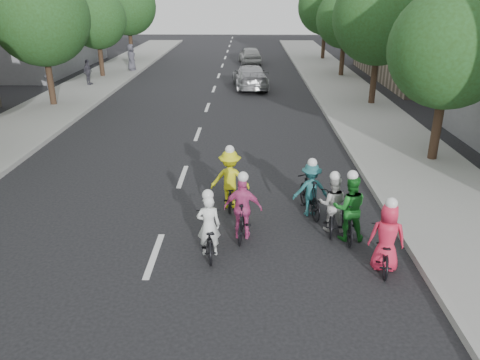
{
  "coord_description": "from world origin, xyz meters",
  "views": [
    {
      "loc": [
        2.18,
        -9.41,
        5.73
      ],
      "look_at": [
        1.96,
        2.27,
        1.0
      ],
      "focal_mm": 35.0,
      "sensor_mm": 36.0,
      "label": 1
    }
  ],
  "objects_px": {
    "cyclist_3": "(385,244)",
    "cyclist_2": "(310,192)",
    "cyclist_5": "(243,213)",
    "spectator_2": "(131,57)",
    "cyclist_1": "(349,213)",
    "cyclist_0": "(209,232)",
    "spectator_0": "(51,87)",
    "follow_car_trail": "(250,55)",
    "cyclist_4": "(332,209)",
    "follow_car_lead": "(250,77)",
    "spectator_1": "(88,72)",
    "cyclist_6": "(230,184)"
  },
  "relations": [
    {
      "from": "cyclist_2",
      "to": "spectator_1",
      "type": "distance_m",
      "value": 21.87
    },
    {
      "from": "cyclist_6",
      "to": "spectator_0",
      "type": "distance_m",
      "value": 16.35
    },
    {
      "from": "cyclist_0",
      "to": "cyclist_1",
      "type": "distance_m",
      "value": 3.46
    },
    {
      "from": "cyclist_1",
      "to": "cyclist_2",
      "type": "xyz_separation_m",
      "value": [
        -0.78,
        1.34,
        -0.04
      ]
    },
    {
      "from": "cyclist_4",
      "to": "cyclist_6",
      "type": "xyz_separation_m",
      "value": [
        -2.65,
        1.33,
        0.12
      ]
    },
    {
      "from": "cyclist_2",
      "to": "spectator_1",
      "type": "height_order",
      "value": "spectator_1"
    },
    {
      "from": "follow_car_trail",
      "to": "cyclist_0",
      "type": "bearing_deg",
      "value": 82.0
    },
    {
      "from": "cyclist_0",
      "to": "spectator_0",
      "type": "xyz_separation_m",
      "value": [
        -9.74,
        15.41,
        0.4
      ]
    },
    {
      "from": "cyclist_5",
      "to": "spectator_1",
      "type": "xyz_separation_m",
      "value": [
        -10.14,
        19.62,
        0.29
      ]
    },
    {
      "from": "spectator_0",
      "to": "follow_car_trail",
      "type": "bearing_deg",
      "value": -46.21
    },
    {
      "from": "follow_car_trail",
      "to": "cyclist_6",
      "type": "bearing_deg",
      "value": 82.61
    },
    {
      "from": "cyclist_0",
      "to": "cyclist_5",
      "type": "relative_size",
      "value": 1.0
    },
    {
      "from": "cyclist_3",
      "to": "cyclist_2",
      "type": "bearing_deg",
      "value": -53.29
    },
    {
      "from": "cyclist_6",
      "to": "spectator_1",
      "type": "bearing_deg",
      "value": -60.98
    },
    {
      "from": "cyclist_0",
      "to": "cyclist_3",
      "type": "distance_m",
      "value": 3.96
    },
    {
      "from": "cyclist_4",
      "to": "spectator_1",
      "type": "xyz_separation_m",
      "value": [
        -12.41,
        19.18,
        0.37
      ]
    },
    {
      "from": "cyclist_3",
      "to": "spectator_2",
      "type": "bearing_deg",
      "value": -55.69
    },
    {
      "from": "cyclist_3",
      "to": "follow_car_trail",
      "type": "xyz_separation_m",
      "value": [
        -2.9,
        31.61,
        0.11
      ]
    },
    {
      "from": "cyclist_3",
      "to": "cyclist_5",
      "type": "bearing_deg",
      "value": -13.06
    },
    {
      "from": "cyclist_3",
      "to": "cyclist_5",
      "type": "distance_m",
      "value": 3.42
    },
    {
      "from": "cyclist_5",
      "to": "spectator_2",
      "type": "bearing_deg",
      "value": -64.59
    },
    {
      "from": "follow_car_trail",
      "to": "spectator_0",
      "type": "relative_size",
      "value": 2.65
    },
    {
      "from": "cyclist_5",
      "to": "follow_car_lead",
      "type": "bearing_deg",
      "value": -84.11
    },
    {
      "from": "cyclist_1",
      "to": "cyclist_0",
      "type": "bearing_deg",
      "value": 16.3
    },
    {
      "from": "cyclist_1",
      "to": "spectator_2",
      "type": "relative_size",
      "value": 0.95
    },
    {
      "from": "cyclist_1",
      "to": "follow_car_trail",
      "type": "bearing_deg",
      "value": -82.17
    },
    {
      "from": "cyclist_3",
      "to": "cyclist_6",
      "type": "height_order",
      "value": "cyclist_6"
    },
    {
      "from": "cyclist_4",
      "to": "cyclist_5",
      "type": "relative_size",
      "value": 1.02
    },
    {
      "from": "cyclist_2",
      "to": "spectator_2",
      "type": "distance_m",
      "value": 26.41
    },
    {
      "from": "follow_car_lead",
      "to": "cyclist_5",
      "type": "bearing_deg",
      "value": 83.67
    },
    {
      "from": "cyclist_1",
      "to": "cyclist_3",
      "type": "bearing_deg",
      "value": 115.47
    },
    {
      "from": "follow_car_trail",
      "to": "cyclist_2",
      "type": "bearing_deg",
      "value": 86.99
    },
    {
      "from": "follow_car_lead",
      "to": "follow_car_trail",
      "type": "distance_m",
      "value": 10.85
    },
    {
      "from": "spectator_0",
      "to": "cyclist_4",
      "type": "bearing_deg",
      "value": -149.61
    },
    {
      "from": "cyclist_3",
      "to": "cyclist_6",
      "type": "xyz_separation_m",
      "value": [
        -3.52,
        3.14,
        0.09
      ]
    },
    {
      "from": "cyclist_5",
      "to": "follow_car_trail",
      "type": "bearing_deg",
      "value": -83.93
    },
    {
      "from": "cyclist_4",
      "to": "follow_car_trail",
      "type": "bearing_deg",
      "value": -76.92
    },
    {
      "from": "cyclist_1",
      "to": "spectator_2",
      "type": "xyz_separation_m",
      "value": [
        -11.33,
        25.54,
        0.42
      ]
    },
    {
      "from": "cyclist_2",
      "to": "cyclist_5",
      "type": "height_order",
      "value": "cyclist_5"
    },
    {
      "from": "cyclist_1",
      "to": "cyclist_4",
      "type": "distance_m",
      "value": 0.58
    },
    {
      "from": "cyclist_5",
      "to": "cyclist_6",
      "type": "bearing_deg",
      "value": -71.2
    },
    {
      "from": "cyclist_3",
      "to": "follow_car_trail",
      "type": "height_order",
      "value": "cyclist_3"
    },
    {
      "from": "cyclist_0",
      "to": "cyclist_2",
      "type": "relative_size",
      "value": 0.96
    },
    {
      "from": "cyclist_6",
      "to": "spectator_1",
      "type": "height_order",
      "value": "cyclist_6"
    },
    {
      "from": "cyclist_3",
      "to": "cyclist_4",
      "type": "xyz_separation_m",
      "value": [
        -0.87,
        1.81,
        -0.03
      ]
    },
    {
      "from": "cyclist_2",
      "to": "follow_car_trail",
      "type": "bearing_deg",
      "value": -97.43
    },
    {
      "from": "follow_car_lead",
      "to": "spectator_1",
      "type": "relative_size",
      "value": 3.15
    },
    {
      "from": "cyclist_1",
      "to": "cyclist_5",
      "type": "distance_m",
      "value": 2.59
    },
    {
      "from": "cyclist_0",
      "to": "cyclist_6",
      "type": "bearing_deg",
      "value": -104.3
    },
    {
      "from": "cyclist_3",
      "to": "cyclist_4",
      "type": "height_order",
      "value": "cyclist_3"
    }
  ]
}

